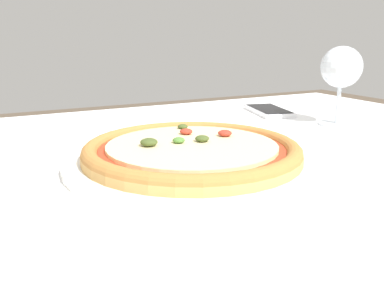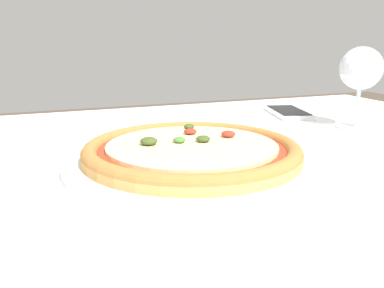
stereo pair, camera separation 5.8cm
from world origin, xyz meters
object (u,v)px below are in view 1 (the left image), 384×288
object	(u,v)px
pizza_plate	(192,153)
wine_glass_far_left	(341,70)
cell_phone	(269,111)
dining_table	(211,225)

from	to	relation	value
pizza_plate	wine_glass_far_left	size ratio (longest dim) A/B	2.27
cell_phone	wine_glass_far_left	bearing A→B (deg)	-75.91
wine_glass_far_left	cell_phone	xyz separation A→B (m)	(-0.04, 0.17, -0.10)
pizza_plate	cell_phone	xyz separation A→B (m)	(0.34, 0.28, -0.01)
dining_table	pizza_plate	distance (m)	0.11
pizza_plate	dining_table	bearing A→B (deg)	-49.80
dining_table	wine_glass_far_left	world-z (taller)	wine_glass_far_left
pizza_plate	wine_glass_far_left	bearing A→B (deg)	15.92
dining_table	cell_phone	xyz separation A→B (m)	(0.32, 0.30, 0.09)
dining_table	wine_glass_far_left	size ratio (longest dim) A/B	8.60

